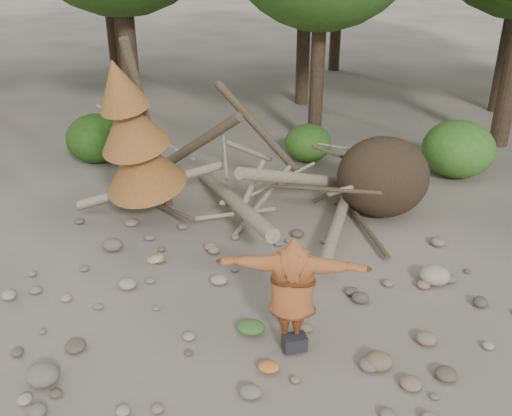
{
  "coord_description": "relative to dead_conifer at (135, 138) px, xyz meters",
  "views": [
    {
      "loc": [
        0.69,
        -8.52,
        6.31
      ],
      "look_at": [
        -0.2,
        1.5,
        1.4
      ],
      "focal_mm": 40.0,
      "sensor_mm": 36.0,
      "label": 1
    }
  ],
  "objects": [
    {
      "name": "dead_conifer",
      "position": [
        0.0,
        0.0,
        0.0
      ],
      "size": [
        2.06,
        2.16,
        4.35
      ],
      "color": "#4C3F30",
      "rests_on": "ground"
    },
    {
      "name": "deadfall_pile",
      "position": [
        5.13,
        0.87,
        -1.16
      ],
      "size": [
        8.55,
        5.24,
        3.3
      ],
      "color": "#332619",
      "rests_on": "ground"
    },
    {
      "name": "boulder_mid_left",
      "position": [
        -0.28,
        -1.4,
        -1.97
      ],
      "size": [
        0.46,
        0.41,
        0.27
      ],
      "primitive_type": "ellipsoid",
      "color": "#59514B",
      "rests_on": "ground"
    },
    {
      "name": "boulder_front_right",
      "position": [
        5.13,
        -4.65,
        -1.98
      ],
      "size": [
        0.45,
        0.4,
        0.27
      ],
      "primitive_type": "ellipsoid",
      "color": "brown",
      "rests_on": "ground"
    },
    {
      "name": "frisbee_thrower",
      "position": [
        3.71,
        -4.19,
        -1.04
      ],
      "size": [
        3.57,
        0.71,
        1.99
      ],
      "color": "brown",
      "rests_on": "ground"
    },
    {
      "name": "ground",
      "position": [
        3.12,
        -3.37,
        -2.11
      ],
      "size": [
        120.0,
        120.0,
        0.0
      ],
      "primitive_type": "plane",
      "color": "#514C44",
      "rests_on": "ground"
    },
    {
      "name": "boulder_front_left",
      "position": [
        -0.07,
        -5.47,
        -1.95
      ],
      "size": [
        0.53,
        0.47,
        0.32
      ],
      "primitive_type": "ellipsoid",
      "color": "#615B50",
      "rests_on": "ground"
    },
    {
      "name": "boulder_mid_right",
      "position": [
        6.48,
        -2.08,
        -1.93
      ],
      "size": [
        0.61,
        0.55,
        0.36
      ],
      "primitive_type": "ellipsoid",
      "color": "gray",
      "rests_on": "ground"
    },
    {
      "name": "backpack",
      "position": [
        3.78,
        -4.39,
        -1.98
      ],
      "size": [
        0.45,
        0.38,
        0.26
      ],
      "primitive_type": "cube",
      "rotation": [
        0.0,
        0.0,
        0.36
      ],
      "color": "black",
      "rests_on": "ground"
    },
    {
      "name": "bush_mid",
      "position": [
        3.92,
        4.43,
        -1.55
      ],
      "size": [
        1.4,
        1.4,
        1.12
      ],
      "primitive_type": "ellipsoid",
      "color": "#2E5C1A",
      "rests_on": "ground"
    },
    {
      "name": "bush_right",
      "position": [
        8.12,
        3.63,
        -1.31
      ],
      "size": [
        2.0,
        2.0,
        1.6
      ],
      "primitive_type": "ellipsoid",
      "color": "#396D21",
      "rests_on": "ground"
    },
    {
      "name": "bush_left",
      "position": [
        -2.38,
        3.83,
        -1.39
      ],
      "size": [
        1.8,
        1.8,
        1.44
      ],
      "primitive_type": "ellipsoid",
      "color": "#234813",
      "rests_on": "ground"
    },
    {
      "name": "cloth_orange",
      "position": [
        3.39,
        -4.92,
        -2.05
      ],
      "size": [
        0.34,
        0.28,
        0.12
      ],
      "primitive_type": "ellipsoid",
      "color": "#C26021",
      "rests_on": "ground"
    },
    {
      "name": "cloth_green",
      "position": [
        3.02,
        -3.99,
        -2.02
      ],
      "size": [
        0.49,
        0.41,
        0.18
      ],
      "primitive_type": "ellipsoid",
      "color": "#325C24",
      "rests_on": "ground"
    }
  ]
}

